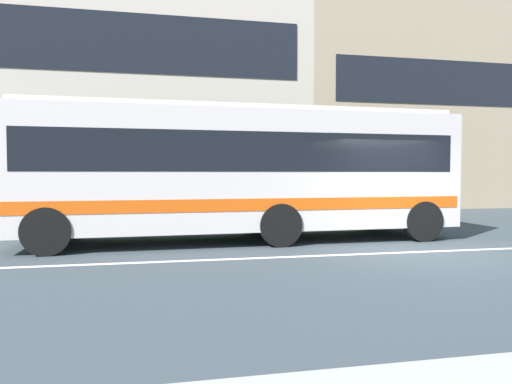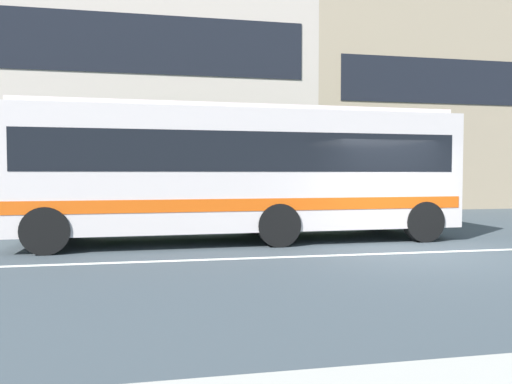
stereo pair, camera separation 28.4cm
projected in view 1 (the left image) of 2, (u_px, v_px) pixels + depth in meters
ground_plane at (419, 252)px, 9.86m from camera, size 160.00×160.00×0.00m
lane_centre_line at (419, 252)px, 9.86m from camera, size 60.00×0.16×0.01m
hedge_row_far at (229, 210)px, 15.38m from camera, size 15.30×1.10×0.94m
apartment_block_left at (90, 84)px, 22.16m from camera, size 19.86×8.24×12.02m
apartment_block_right at (499, 115)px, 26.83m from camera, size 25.59×8.24×10.27m
transit_bus at (242, 169)px, 11.52m from camera, size 10.76×2.91×3.29m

